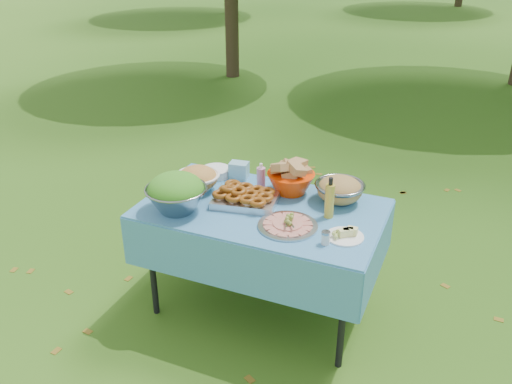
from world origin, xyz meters
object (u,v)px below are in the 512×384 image
salad_bowl (176,193)px  oil_bottle (330,198)px  plate_stack (216,172)px  picnic_table (262,260)px  charcuterie_platter (288,221)px  pasta_bowl_steel (340,189)px  bread_bowl (291,178)px

salad_bowl → oil_bottle: size_ratio=1.45×
salad_bowl → plate_stack: salad_bowl is taller
picnic_table → charcuterie_platter: size_ratio=4.22×
charcuterie_platter → picnic_table: bearing=144.7°
plate_stack → pasta_bowl_steel: (0.88, -0.04, 0.05)m
plate_stack → pasta_bowl_steel: pasta_bowl_steel is taller
salad_bowl → bread_bowl: 0.74m
salad_bowl → pasta_bowl_steel: salad_bowl is taller
salad_bowl → pasta_bowl_steel: (0.87, 0.50, -0.04)m
picnic_table → pasta_bowl_steel: (0.41, 0.27, 0.46)m
salad_bowl → plate_stack: 0.55m
picnic_table → salad_bowl: bearing=-152.6°
plate_stack → salad_bowl: bearing=-88.8°
picnic_table → bread_bowl: size_ratio=4.75×
bread_bowl → pasta_bowl_steel: bread_bowl is taller
plate_stack → oil_bottle: (0.87, -0.26, 0.10)m
plate_stack → charcuterie_platter: (0.69, -0.46, 0.01)m
salad_bowl → charcuterie_platter: salad_bowl is taller
charcuterie_platter → plate_stack: bearing=146.1°
picnic_table → oil_bottle: oil_bottle is taller
picnic_table → charcuterie_platter: 0.50m
salad_bowl → pasta_bowl_steel: bearing=30.2°
pasta_bowl_steel → charcuterie_platter: size_ratio=0.88×
picnic_table → bread_bowl: bearing=71.3°
plate_stack → bread_bowl: 0.56m
plate_stack → oil_bottle: size_ratio=0.78×
oil_bottle → pasta_bowl_steel: bearing=89.2°
oil_bottle → charcuterie_platter: bearing=-131.5°
plate_stack → pasta_bowl_steel: 0.88m
bread_bowl → plate_stack: bearing=176.1°
bread_bowl → pasta_bowl_steel: size_ratio=1.00×
pasta_bowl_steel → oil_bottle: size_ratio=1.21×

